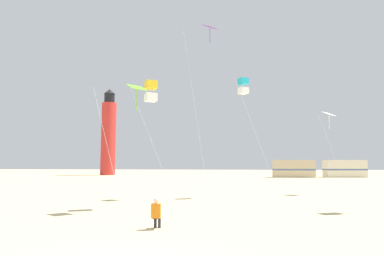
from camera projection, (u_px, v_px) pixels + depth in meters
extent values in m
cube|color=orange|center=(156.00, 211.00, 12.08)|extent=(0.35, 0.23, 0.52)
sphere|color=beige|center=(156.00, 200.00, 12.12)|extent=(0.20, 0.20, 0.20)
cylinder|color=#2D2D38|center=(159.00, 217.00, 12.23)|extent=(0.14, 0.36, 0.13)
cylinder|color=#2D2D38|center=(159.00, 222.00, 12.36)|extent=(0.11, 0.11, 0.42)
cylinder|color=#2D2D38|center=(155.00, 217.00, 12.24)|extent=(0.14, 0.36, 0.13)
cylinder|color=#2D2D38|center=(155.00, 222.00, 12.37)|extent=(0.11, 0.11, 0.42)
cylinder|color=silver|center=(258.00, 139.00, 21.79)|extent=(3.05, 1.61, 7.97)
cube|color=#1EB2D1|center=(243.00, 81.00, 23.81)|extent=(0.82, 0.82, 0.44)
cube|color=white|center=(243.00, 91.00, 23.74)|extent=(0.82, 0.82, 0.44)
cylinder|color=silver|center=(154.00, 148.00, 16.60)|extent=(2.42, 0.94, 6.39)
cube|color=yellow|center=(151.00, 85.00, 18.21)|extent=(0.82, 0.82, 0.44)
cube|color=white|center=(151.00, 97.00, 18.13)|extent=(0.82, 0.82, 0.44)
cylinder|color=silver|center=(108.00, 148.00, 15.45)|extent=(2.43, 2.08, 6.31)
cube|color=#72D12D|center=(137.00, 87.00, 16.88)|extent=(1.22, 1.22, 0.40)
cylinder|color=#72D12D|center=(137.00, 100.00, 16.81)|extent=(0.04, 0.04, 1.10)
cylinder|color=silver|center=(195.00, 108.00, 22.31)|extent=(1.94, 2.04, 12.24)
cube|color=purple|center=(210.00, 27.00, 23.80)|extent=(1.22, 1.22, 0.40)
cylinder|color=purple|center=(210.00, 36.00, 23.74)|extent=(0.04, 0.04, 1.10)
cylinder|color=silver|center=(333.00, 153.00, 24.51)|extent=(1.94, 0.28, 6.25)
cube|color=white|center=(329.00, 114.00, 25.78)|extent=(1.22, 1.22, 0.40)
cylinder|color=white|center=(329.00, 122.00, 25.71)|extent=(0.04, 0.04, 1.10)
cylinder|color=red|center=(108.00, 139.00, 63.51)|extent=(2.80, 2.80, 14.00)
cylinder|color=black|center=(109.00, 99.00, 64.32)|extent=(2.00, 2.00, 1.80)
cone|color=black|center=(110.00, 92.00, 64.47)|extent=(2.20, 2.20, 1.00)
cube|color=#C6B28C|center=(293.00, 169.00, 53.16)|extent=(6.46, 2.46, 2.80)
cube|color=#4C608C|center=(294.00, 170.00, 53.15)|extent=(6.50, 2.50, 0.24)
cube|color=beige|center=(344.00, 169.00, 53.44)|extent=(6.56, 2.81, 2.80)
cube|color=#4C608C|center=(345.00, 169.00, 53.43)|extent=(6.61, 2.85, 0.24)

